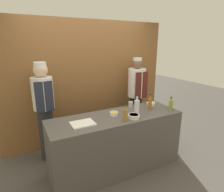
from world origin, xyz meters
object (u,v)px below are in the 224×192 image
sauce_bowl_white (151,104)px  bottle_clear (137,107)px  bottle_vinegar (125,115)px  chef_right (136,95)px  sauce_bowl_purple (134,116)px  bottle_amber (150,103)px  cup_steel (131,105)px  bottle_oil (171,105)px  cutting_board (83,124)px  sauce_bowl_yellow (114,113)px  chef_left (44,108)px

sauce_bowl_white → bottle_clear: 0.56m
bottle_vinegar → chef_right: chef_right is taller
sauce_bowl_purple → bottle_clear: bottle_clear is taller
bottle_amber → cup_steel: size_ratio=2.65×
sauce_bowl_white → bottle_amber: 0.23m
bottle_oil → cup_steel: (-0.52, 0.41, -0.04)m
sauce_bowl_white → bottle_vinegar: size_ratio=0.61×
bottle_oil → sauce_bowl_purple: bearing=-178.0°
cutting_board → sauce_bowl_yellow: bearing=9.9°
bottle_vinegar → cup_steel: bottle_vinegar is taller
sauce_bowl_purple → cup_steel: cup_steel is taller
sauce_bowl_yellow → chef_left: bearing=139.8°
sauce_bowl_white → sauce_bowl_yellow: sauce_bowl_yellow is taller
chef_left → chef_right: 1.84m
sauce_bowl_yellow → bottle_amber: size_ratio=0.50×
bottle_vinegar → sauce_bowl_white: bearing=26.3°
cutting_board → bottle_vinegar: size_ratio=1.31×
cutting_board → bottle_clear: bearing=-2.2°
sauce_bowl_white → bottle_vinegar: bearing=-153.7°
sauce_bowl_yellow → chef_left: chef_left is taller
sauce_bowl_white → bottle_oil: (0.13, -0.34, 0.06)m
bottle_vinegar → sauce_bowl_purple: bearing=6.0°
chef_left → chef_right: chef_right is taller
bottle_amber → chef_left: 1.76m
chef_left → bottle_clear: bearing=-35.8°
sauce_bowl_purple → sauce_bowl_yellow: size_ratio=1.31×
sauce_bowl_white → sauce_bowl_yellow: (-0.81, -0.13, 0.00)m
cutting_board → bottle_vinegar: bearing=-15.9°
cutting_board → bottle_amber: (1.19, 0.06, 0.09)m
sauce_bowl_purple → cutting_board: bearing=169.0°
sauce_bowl_white → bottle_clear: (-0.48, -0.26, 0.10)m
sauce_bowl_purple → cutting_board: sauce_bowl_purple is taller
sauce_bowl_purple → bottle_vinegar: 0.18m
cutting_board → bottle_oil: bottle_oil is taller
sauce_bowl_yellow → cutting_board: sauce_bowl_yellow is taller
sauce_bowl_yellow → cutting_board: size_ratio=0.41×
cup_steel → chef_left: (-1.33, 0.56, -0.02)m
sauce_bowl_purple → bottle_amber: bottle_amber is taller
cup_steel → chef_left: 1.45m
sauce_bowl_purple → bottle_oil: bearing=2.0°
bottle_oil → bottle_vinegar: 0.91m
sauce_bowl_purple → chef_right: chef_right is taller
sauce_bowl_white → sauce_bowl_purple: bearing=-149.0°
bottle_vinegar → chef_left: (-0.94, 1.02, -0.07)m
bottle_clear → cup_steel: bearing=72.8°
bottle_oil → chef_left: size_ratio=0.13×
chef_right → sauce_bowl_yellow: bearing=-140.9°
bottle_vinegar → cup_steel: (0.40, 0.46, -0.04)m
bottle_oil → sauce_bowl_yellow: bearing=167.5°
sauce_bowl_yellow → bottle_clear: (0.33, -0.13, 0.09)m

